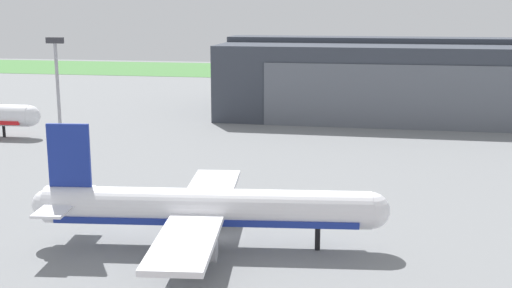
# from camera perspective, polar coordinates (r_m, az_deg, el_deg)

# --- Properties ---
(ground_plane) EXTENTS (440.00, 440.00, 0.00)m
(ground_plane) POSITION_cam_1_polar(r_m,az_deg,el_deg) (72.07, -2.96, -8.16)
(ground_plane) COLOR slate
(grass_field_strip) EXTENTS (440.00, 56.00, 0.08)m
(grass_field_strip) POSITION_cam_1_polar(r_m,az_deg,el_deg) (252.12, 6.89, 6.26)
(grass_field_strip) COLOR #487F40
(grass_field_strip) RESTS_ON ground_plane
(maintenance_hangar) EXTENTS (96.04, 40.83, 17.63)m
(maintenance_hangar) POSITION_cam_1_polar(r_m,az_deg,el_deg) (156.27, 15.39, 5.51)
(maintenance_hangar) COLOR #383D47
(maintenance_hangar) RESTS_ON ground_plane
(airliner_near_left) EXTENTS (37.01, 33.12, 12.95)m
(airliner_near_left) POSITION_cam_1_polar(r_m,az_deg,el_deg) (68.21, -4.27, -5.64)
(airliner_near_left) COLOR white
(airliner_near_left) RESTS_ON ground_plane
(apron_light_mast) EXTENTS (2.40, 0.50, 20.65)m
(apron_light_mast) POSITION_cam_1_polar(r_m,az_deg,el_deg) (92.66, -16.80, 3.52)
(apron_light_mast) COLOR #99999E
(apron_light_mast) RESTS_ON ground_plane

